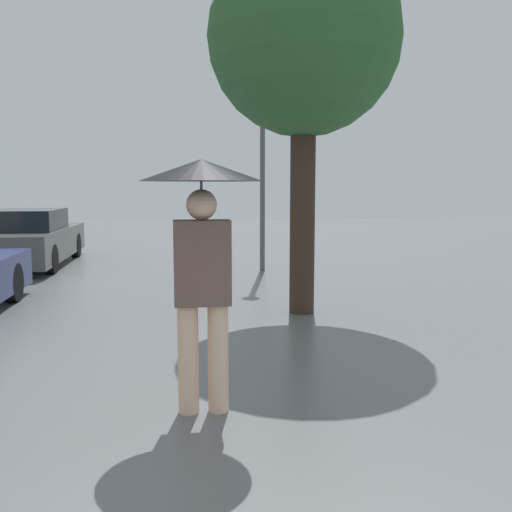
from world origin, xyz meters
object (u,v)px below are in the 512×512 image
street_lamp (263,113)px  pedestrian (202,228)px  parked_car_farthest (30,239)px  tree (304,42)px

street_lamp → pedestrian: bearing=-101.9°
pedestrian → street_lamp: size_ratio=0.37×
parked_car_farthest → pedestrian: bearing=-68.9°
pedestrian → tree: (1.51, 3.35, 2.20)m
parked_car_farthest → tree: 8.02m
parked_car_farthest → tree: tree is taller
pedestrian → street_lamp: (1.56, 7.40, 1.80)m
tree → street_lamp: size_ratio=0.96×
pedestrian → parked_car_farthest: 9.57m
parked_car_farthest → street_lamp: street_lamp is taller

